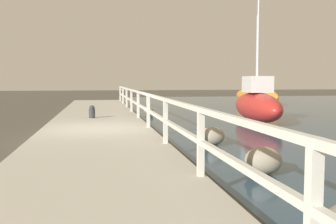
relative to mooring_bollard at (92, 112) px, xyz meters
The scene contains 10 objects.
ground_plane 3.54m from the mooring_bollard, 86.71° to the right, with size 120.00×120.00×0.00m, color #4C473D.
dock_walkway 3.52m from the mooring_bollard, 86.71° to the right, with size 3.42×36.00×0.31m.
railing 3.96m from the mooring_bollard, 62.54° to the right, with size 0.10×32.50×1.08m.
boulder_downstream 9.45m from the mooring_bollard, 69.25° to the right, with size 0.72×0.65×0.54m.
boulder_mid_strip 6.39m from the mooring_bollard, 58.55° to the right, with size 0.70×0.63×0.53m.
boulder_near_dock 5.28m from the mooring_bollard, 57.52° to the left, with size 0.51×0.46×0.39m.
boulder_far_strip 5.75m from the mooring_bollard, 52.06° to the right, with size 0.50×0.45×0.38m.
mooring_bollard is the anchor object (origin of this frame).
sailboat_red 7.06m from the mooring_bollard, ahead, with size 2.01×5.49×6.54m.
sailboat_orange 16.15m from the mooring_bollard, 44.13° to the left, with size 1.98×5.28×6.47m.
Camera 1 is at (0.06, -12.32, 1.80)m, focal length 42.00 mm.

